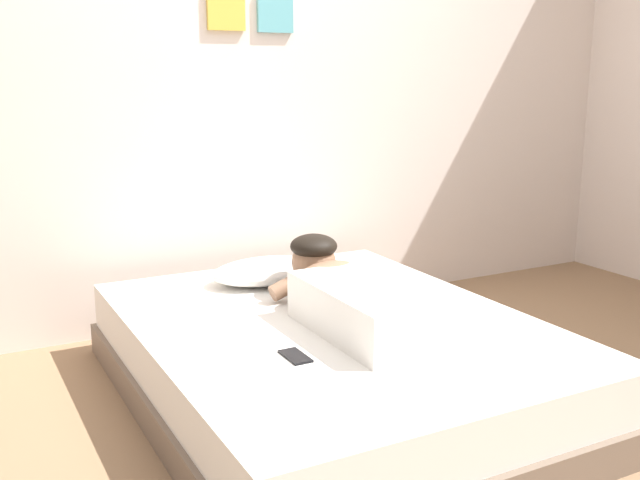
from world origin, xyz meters
The scene contains 7 objects.
ground_plane centered at (0.00, 0.00, 0.00)m, with size 13.44×13.44×0.00m, color #8C6B4C.
back_wall centered at (0.00, 1.35, 1.25)m, with size 4.72×0.12×2.50m.
bed centered at (-0.14, 0.19, 0.16)m, with size 1.48×1.91×0.32m.
pillow centered at (-0.15, 0.79, 0.38)m, with size 0.52×0.32×0.11m, color white.
person_lying centered at (-0.06, 0.14, 0.43)m, with size 0.43×0.92×0.27m.
coffee_cup centered at (-0.07, 0.59, 0.36)m, with size 0.12×0.09×0.07m.
cell_phone centered at (-0.44, -0.08, 0.33)m, with size 0.07×0.14×0.01m, color black.
Camera 1 is at (-1.46, -2.19, 1.27)m, focal length 41.53 mm.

